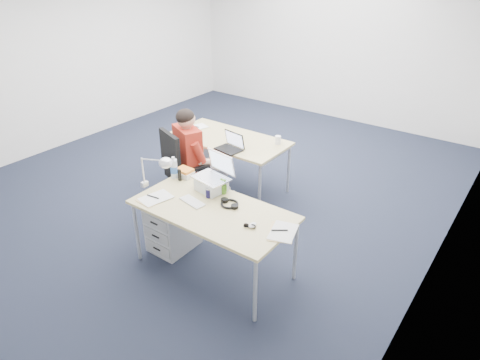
% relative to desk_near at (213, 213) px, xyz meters
% --- Properties ---
extents(floor, '(7.00, 7.00, 0.00)m').
position_rel_desk_near_xyz_m(floor, '(-1.18, 1.57, -0.68)').
color(floor, black).
rests_on(floor, ground).
extents(room, '(6.02, 7.02, 2.80)m').
position_rel_desk_near_xyz_m(room, '(-1.18, 1.57, 1.03)').
color(room, silver).
rests_on(room, ground).
extents(desk_near, '(1.60, 0.80, 0.73)m').
position_rel_desk_near_xyz_m(desk_near, '(0.00, 0.00, 0.00)').
color(desk_near, tan).
rests_on(desk_near, ground).
extents(desk_far, '(1.60, 0.80, 0.73)m').
position_rel_desk_near_xyz_m(desk_far, '(-0.96, 1.51, 0.00)').
color(desk_far, tan).
rests_on(desk_far, ground).
extents(office_chair, '(0.88, 0.88, 1.08)m').
position_rel_desk_near_xyz_m(office_chair, '(-1.02, 0.73, -0.38)').
color(office_chair, black).
rests_on(office_chair, ground).
extents(seated_person, '(0.61, 0.80, 1.31)m').
position_rel_desk_near_xyz_m(seated_person, '(-0.96, 0.90, -0.03)').
color(seated_person, '#A42617').
rests_on(seated_person, ground).
extents(drawer_pedestal_near, '(0.40, 0.50, 0.55)m').
position_rel_desk_near_xyz_m(drawer_pedestal_near, '(-0.60, 0.03, -0.41)').
color(drawer_pedestal_near, '#AFB2B5').
rests_on(drawer_pedestal_near, ground).
extents(drawer_pedestal_far, '(0.40, 0.50, 0.55)m').
position_rel_desk_near_xyz_m(drawer_pedestal_far, '(-1.56, 1.42, -0.41)').
color(drawer_pedestal_far, '#AFB2B5').
rests_on(drawer_pedestal_far, ground).
extents(silver_laptop, '(0.41, 0.34, 0.39)m').
position_rel_desk_near_xyz_m(silver_laptop, '(-0.24, 0.28, 0.24)').
color(silver_laptop, silver).
rests_on(silver_laptop, desk_near).
extents(wireless_keyboard, '(0.30, 0.17, 0.01)m').
position_rel_desk_near_xyz_m(wireless_keyboard, '(-0.24, -0.02, 0.05)').
color(wireless_keyboard, white).
rests_on(wireless_keyboard, desk_near).
extents(computer_mouse, '(0.07, 0.10, 0.03)m').
position_rel_desk_near_xyz_m(computer_mouse, '(0.49, -0.03, 0.06)').
color(computer_mouse, white).
rests_on(computer_mouse, desk_near).
extents(headphones, '(0.27, 0.23, 0.04)m').
position_rel_desk_near_xyz_m(headphones, '(0.09, 0.15, 0.07)').
color(headphones, black).
rests_on(headphones, desk_near).
extents(can_koozie, '(0.07, 0.07, 0.11)m').
position_rel_desk_near_xyz_m(can_koozie, '(-0.17, 0.15, 0.10)').
color(can_koozie, '#17143E').
rests_on(can_koozie, desk_near).
extents(water_bottle, '(0.08, 0.08, 0.25)m').
position_rel_desk_near_xyz_m(water_bottle, '(-0.75, 0.26, 0.17)').
color(water_bottle, silver).
rests_on(water_bottle, desk_near).
extents(bear_figurine, '(0.11, 0.09, 0.17)m').
position_rel_desk_near_xyz_m(bear_figurine, '(-0.10, 0.30, 0.13)').
color(bear_figurine, '#387D21').
rests_on(bear_figurine, desk_near).
extents(book_stack, '(0.23, 0.20, 0.09)m').
position_rel_desk_near_xyz_m(book_stack, '(-0.68, 0.35, 0.09)').
color(book_stack, silver).
rests_on(book_stack, desk_near).
extents(cordless_phone, '(0.04, 0.03, 0.13)m').
position_rel_desk_near_xyz_m(cordless_phone, '(-0.65, 0.24, 0.11)').
color(cordless_phone, black).
rests_on(cordless_phone, desk_near).
extents(papers_left, '(0.27, 0.34, 0.01)m').
position_rel_desk_near_xyz_m(papers_left, '(-0.59, -0.20, 0.05)').
color(papers_left, '#E4C284').
rests_on(papers_left, desk_near).
extents(papers_right, '(0.31, 0.36, 0.01)m').
position_rel_desk_near_xyz_m(papers_right, '(0.75, 0.05, 0.05)').
color(papers_right, '#E4C284').
rests_on(papers_right, desk_near).
extents(sunglasses, '(0.13, 0.09, 0.03)m').
position_rel_desk_near_xyz_m(sunglasses, '(0.48, -0.05, 0.06)').
color(sunglasses, black).
rests_on(sunglasses, desk_near).
extents(desk_lamp, '(0.42, 0.28, 0.45)m').
position_rel_desk_near_xyz_m(desk_lamp, '(-0.73, -0.08, 0.27)').
color(desk_lamp, silver).
rests_on(desk_lamp, desk_near).
extents(dark_laptop, '(0.36, 0.35, 0.23)m').
position_rel_desk_near_xyz_m(dark_laptop, '(-0.72, 1.20, 0.16)').
color(dark_laptop, black).
rests_on(dark_laptop, desk_far).
extents(far_cup, '(0.10, 0.10, 0.11)m').
position_rel_desk_near_xyz_m(far_cup, '(-0.33, 1.73, 0.10)').
color(far_cup, white).
rests_on(far_cup, desk_far).
extents(far_papers, '(0.27, 0.33, 0.01)m').
position_rel_desk_near_xyz_m(far_papers, '(-1.57, 1.55, 0.05)').
color(far_papers, white).
rests_on(far_papers, desk_far).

